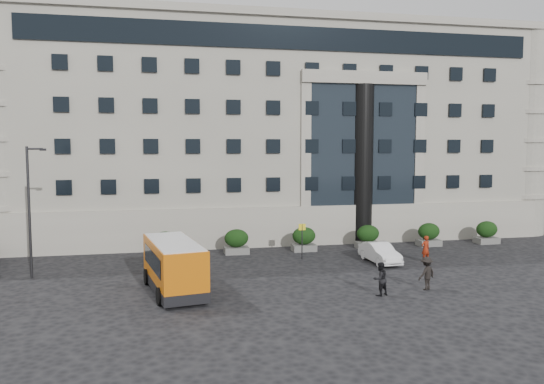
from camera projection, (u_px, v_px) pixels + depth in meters
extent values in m
plane|color=black|center=(235.00, 280.00, 31.66)|extent=(120.00, 120.00, 0.00)
cube|color=gray|center=(264.00, 136.00, 53.55)|extent=(44.00, 24.00, 18.00)
cylinder|color=black|center=(362.00, 164.00, 43.58)|extent=(1.80, 1.80, 13.00)
cube|color=#565553|center=(166.00, 253.00, 38.44)|extent=(1.80, 1.20, 0.50)
ellipsoid|color=black|center=(165.00, 241.00, 38.36)|extent=(1.80, 1.26, 1.34)
cube|color=#565553|center=(237.00, 250.00, 39.49)|extent=(1.80, 1.20, 0.50)
ellipsoid|color=black|center=(236.00, 238.00, 39.41)|extent=(1.80, 1.26, 1.34)
cube|color=#565553|center=(304.00, 248.00, 40.55)|extent=(1.80, 1.20, 0.50)
ellipsoid|color=black|center=(304.00, 236.00, 40.47)|extent=(1.80, 1.26, 1.34)
cube|color=#565553|center=(368.00, 245.00, 41.60)|extent=(1.80, 1.20, 0.50)
ellipsoid|color=black|center=(368.00, 233.00, 41.52)|extent=(1.80, 1.26, 1.34)
cube|color=#565553|center=(429.00, 243.00, 42.66)|extent=(1.80, 1.20, 0.50)
ellipsoid|color=black|center=(429.00, 231.00, 42.58)|extent=(1.80, 1.26, 1.34)
cube|color=#565553|center=(486.00, 240.00, 43.71)|extent=(1.80, 1.20, 0.50)
ellipsoid|color=black|center=(487.00, 229.00, 43.63)|extent=(1.80, 1.26, 1.34)
cylinder|color=#262628|center=(29.00, 213.00, 31.81)|extent=(0.16, 0.16, 8.00)
cylinder|color=#262628|center=(35.00, 149.00, 31.56)|extent=(0.90, 0.12, 0.12)
cube|color=black|center=(43.00, 150.00, 31.66)|extent=(0.35, 0.18, 0.14)
cylinder|color=#262628|center=(302.00, 242.00, 37.55)|extent=(0.08, 0.08, 2.50)
cube|color=yellow|center=(302.00, 227.00, 37.45)|extent=(0.50, 0.06, 0.45)
cube|color=#C65D09|center=(174.00, 262.00, 29.06)|extent=(3.42, 7.01, 2.23)
cube|color=black|center=(174.00, 284.00, 29.16)|extent=(3.47, 7.05, 0.55)
cube|color=black|center=(174.00, 258.00, 29.04)|extent=(3.23, 5.56, 1.01)
cube|color=silver|center=(173.00, 243.00, 28.96)|extent=(3.25, 6.66, 0.18)
cylinder|color=black|center=(160.00, 296.00, 26.75)|extent=(0.43, 0.93, 0.90)
cylinder|color=black|center=(204.00, 292.00, 27.60)|extent=(0.43, 0.93, 0.90)
cylinder|color=black|center=(147.00, 277.00, 30.73)|extent=(0.43, 0.93, 0.90)
cylinder|color=black|center=(186.00, 273.00, 31.57)|extent=(0.43, 0.93, 0.90)
cube|color=maroon|center=(56.00, 217.00, 46.49)|extent=(3.28, 4.46, 2.82)
cube|color=maroon|center=(43.00, 228.00, 43.60)|extent=(2.77, 2.22, 1.92)
cube|color=black|center=(39.00, 224.00, 42.78)|extent=(2.13, 0.50, 0.90)
cylinder|color=black|center=(29.00, 237.00, 43.75)|extent=(0.46, 0.99, 0.95)
cylinder|color=black|center=(59.00, 237.00, 43.82)|extent=(0.46, 0.99, 0.95)
cylinder|color=black|center=(47.00, 230.00, 47.46)|extent=(0.46, 0.99, 0.95)
cylinder|color=black|center=(75.00, 230.00, 47.53)|extent=(0.46, 0.99, 0.95)
imported|color=black|center=(75.00, 232.00, 44.87)|extent=(2.66, 5.63, 1.55)
imported|color=white|center=(380.00, 253.00, 36.44)|extent=(1.65, 4.24, 1.38)
imported|color=maroon|center=(426.00, 249.00, 36.69)|extent=(0.74, 0.55, 1.83)
imported|color=black|center=(380.00, 279.00, 28.41)|extent=(1.05, 0.93, 1.81)
imported|color=black|center=(427.00, 273.00, 29.56)|extent=(1.38, 1.12, 1.86)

